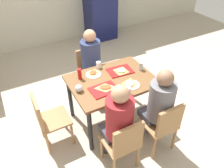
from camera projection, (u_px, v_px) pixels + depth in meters
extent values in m
cube|color=#B7A893|center=(112.00, 119.00, 3.56)|extent=(10.00, 10.00, 0.02)
cube|color=brown|center=(112.00, 81.00, 3.10)|extent=(1.18, 0.87, 0.04)
cylinder|color=black|center=(90.00, 131.00, 2.87)|extent=(0.06, 0.06, 0.74)
cylinder|color=black|center=(155.00, 105.00, 3.28)|extent=(0.06, 0.06, 0.74)
cylinder|color=black|center=(70.00, 98.00, 3.40)|extent=(0.06, 0.06, 0.74)
cylinder|color=black|center=(128.00, 79.00, 3.80)|extent=(0.06, 0.06, 0.74)
cube|color=#9E7247|center=(120.00, 141.00, 2.67)|extent=(0.40, 0.40, 0.03)
cube|color=#9E7247|center=(128.00, 140.00, 2.42)|extent=(0.38, 0.04, 0.40)
cylinder|color=#9E7247|center=(102.00, 147.00, 2.86)|extent=(0.04, 0.04, 0.41)
cylinder|color=#9E7247|center=(124.00, 137.00, 2.99)|extent=(0.04, 0.04, 0.41)
cylinder|color=#9E7247|center=(114.00, 168.00, 2.62)|extent=(0.04, 0.04, 0.41)
cylinder|color=#9E7247|center=(138.00, 156.00, 2.75)|extent=(0.04, 0.04, 0.41)
cube|color=#9E7247|center=(158.00, 123.00, 2.90)|extent=(0.40, 0.40, 0.03)
cube|color=#9E7247|center=(170.00, 121.00, 2.64)|extent=(0.38, 0.04, 0.40)
cylinder|color=#9E7247|center=(139.00, 131.00, 3.08)|extent=(0.04, 0.04, 0.41)
cylinder|color=#9E7247|center=(158.00, 122.00, 3.22)|extent=(0.04, 0.04, 0.41)
cylinder|color=#9E7247|center=(154.00, 148.00, 2.85)|extent=(0.04, 0.04, 0.41)
cylinder|color=#9E7247|center=(174.00, 138.00, 2.98)|extent=(0.04, 0.04, 0.41)
cube|color=#9E7247|center=(92.00, 74.00, 3.82)|extent=(0.40, 0.40, 0.03)
cube|color=#9E7247|center=(87.00, 59.00, 3.82)|extent=(0.38, 0.04, 0.40)
cylinder|color=#9E7247|center=(105.00, 87.00, 3.90)|extent=(0.04, 0.04, 0.41)
cylinder|color=#9E7247|center=(87.00, 92.00, 3.77)|extent=(0.04, 0.04, 0.41)
cylinder|color=#9E7247|center=(97.00, 77.00, 4.13)|extent=(0.04, 0.04, 0.41)
cylinder|color=#9E7247|center=(80.00, 82.00, 4.00)|extent=(0.04, 0.04, 0.41)
cube|color=#9E7247|center=(54.00, 119.00, 2.96)|extent=(0.40, 0.40, 0.03)
cube|color=#9E7247|center=(37.00, 112.00, 2.76)|extent=(0.04, 0.38, 0.40)
cylinder|color=#9E7247|center=(64.00, 118.00, 3.28)|extent=(0.04, 0.04, 0.41)
cylinder|color=#9E7247|center=(72.00, 134.00, 3.04)|extent=(0.04, 0.04, 0.41)
cylinder|color=#9E7247|center=(41.00, 127.00, 3.15)|extent=(0.04, 0.04, 0.41)
cylinder|color=#9E7247|center=(48.00, 144.00, 2.91)|extent=(0.04, 0.04, 0.41)
cylinder|color=#383842|center=(106.00, 141.00, 2.93)|extent=(0.10, 0.10, 0.44)
cylinder|color=#383842|center=(116.00, 136.00, 2.99)|extent=(0.10, 0.10, 0.44)
cube|color=#383842|center=(115.00, 130.00, 2.72)|extent=(0.32, 0.28, 0.10)
cylinder|color=maroon|center=(120.00, 118.00, 2.46)|extent=(0.32, 0.32, 0.52)
sphere|color=tan|center=(120.00, 94.00, 2.25)|extent=(0.20, 0.20, 0.20)
cylinder|color=#383842|center=(142.00, 125.00, 3.15)|extent=(0.10, 0.10, 0.44)
cylinder|color=#383842|center=(151.00, 121.00, 3.21)|extent=(0.10, 0.10, 0.44)
cube|color=#383842|center=(153.00, 114.00, 2.95)|extent=(0.32, 0.28, 0.10)
cylinder|color=slate|center=(161.00, 101.00, 2.69)|extent=(0.32, 0.32, 0.52)
sphere|color=#8C664C|center=(165.00, 78.00, 2.48)|extent=(0.20, 0.20, 0.20)
cylinder|color=#383842|center=(102.00, 89.00, 3.81)|extent=(0.10, 0.10, 0.44)
cylinder|color=#383842|center=(94.00, 92.00, 3.75)|extent=(0.10, 0.10, 0.44)
cube|color=#383842|center=(95.00, 75.00, 3.69)|extent=(0.32, 0.28, 0.10)
cylinder|color=navy|center=(91.00, 56.00, 3.58)|extent=(0.32, 0.32, 0.52)
sphere|color=tan|center=(90.00, 36.00, 3.37)|extent=(0.20, 0.20, 0.20)
cube|color=red|center=(104.00, 89.00, 2.90)|extent=(0.37, 0.27, 0.02)
cube|color=red|center=(120.00, 71.00, 3.26)|extent=(0.38, 0.29, 0.02)
cylinder|color=white|center=(93.00, 74.00, 3.19)|extent=(0.22, 0.22, 0.01)
cylinder|color=white|center=(132.00, 85.00, 2.99)|extent=(0.22, 0.22, 0.01)
pyramid|color=#DBAD60|center=(105.00, 87.00, 2.91)|extent=(0.25, 0.21, 0.01)
ellipsoid|color=#B74723|center=(105.00, 87.00, 2.91)|extent=(0.18, 0.15, 0.01)
pyramid|color=tan|center=(121.00, 71.00, 3.23)|extent=(0.25, 0.25, 0.01)
ellipsoid|color=#D8C67F|center=(121.00, 70.00, 3.23)|extent=(0.18, 0.18, 0.01)
pyramid|color=tan|center=(93.00, 73.00, 3.20)|extent=(0.21, 0.21, 0.01)
ellipsoid|color=#B74723|center=(93.00, 72.00, 3.20)|extent=(0.15, 0.15, 0.01)
pyramid|color=#C68C47|center=(129.00, 84.00, 2.99)|extent=(0.26, 0.27, 0.01)
ellipsoid|color=#D8C67F|center=(130.00, 83.00, 2.98)|extent=(0.18, 0.19, 0.01)
cylinder|color=white|center=(98.00, 65.00, 3.31)|extent=(0.07, 0.07, 0.10)
cylinder|color=white|center=(128.00, 91.00, 2.81)|extent=(0.07, 0.07, 0.10)
cylinder|color=#B7BCC6|center=(141.00, 66.00, 3.26)|extent=(0.07, 0.07, 0.12)
cylinder|color=red|center=(80.00, 74.00, 3.06)|extent=(0.06, 0.06, 0.16)
sphere|color=silver|center=(79.00, 88.00, 2.85)|extent=(0.10, 0.10, 0.10)
cube|color=#14194C|center=(100.00, 1.00, 5.45)|extent=(0.70, 0.60, 1.90)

